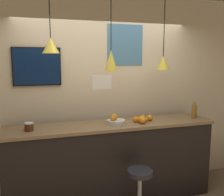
# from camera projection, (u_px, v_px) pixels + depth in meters

# --- Properties ---
(back_wall) EXTENTS (8.00, 0.06, 2.90)m
(back_wall) POSITION_uv_depth(u_px,v_px,m) (104.00, 94.00, 3.71)
(back_wall) COLOR beige
(back_wall) RESTS_ON ground_plane
(service_counter) EXTENTS (2.84, 0.59, 1.10)m
(service_counter) POSITION_uv_depth(u_px,v_px,m) (112.00, 162.00, 3.46)
(service_counter) COLOR black
(service_counter) RESTS_ON ground_plane
(bar_stool) EXTENTS (0.40, 0.40, 0.65)m
(bar_stool) POSITION_uv_depth(u_px,v_px,m) (140.00, 190.00, 3.02)
(bar_stool) COLOR #B7B7BC
(bar_stool) RESTS_ON ground_plane
(fruit_bowl) EXTENTS (0.24, 0.24, 0.14)m
(fruit_bowl) POSITION_uv_depth(u_px,v_px,m) (115.00, 121.00, 3.34)
(fruit_bowl) COLOR beige
(fruit_bowl) RESTS_ON service_counter
(orange_pile) EXTENTS (0.31, 0.29, 0.09)m
(orange_pile) POSITION_uv_depth(u_px,v_px,m) (143.00, 119.00, 3.45)
(orange_pile) COLOR orange
(orange_pile) RESTS_ON service_counter
(juice_bottle) EXTENTS (0.08, 0.08, 0.25)m
(juice_bottle) POSITION_uv_depth(u_px,v_px,m) (194.00, 111.00, 3.69)
(juice_bottle) COLOR olive
(juice_bottle) RESTS_ON service_counter
(spread_jar) EXTENTS (0.11, 0.11, 0.10)m
(spread_jar) POSITION_uv_depth(u_px,v_px,m) (29.00, 127.00, 3.02)
(spread_jar) COLOR #562D19
(spread_jar) RESTS_ON service_counter
(pendant_lamp_left) EXTENTS (0.21, 0.21, 0.76)m
(pendant_lamp_left) POSITION_uv_depth(u_px,v_px,m) (51.00, 45.00, 3.04)
(pendant_lamp_left) COLOR black
(pendant_lamp_middle) EXTENTS (0.17, 0.17, 0.99)m
(pendant_lamp_middle) POSITION_uv_depth(u_px,v_px,m) (111.00, 60.00, 3.29)
(pendant_lamp_middle) COLOR black
(pendant_lamp_right) EXTENTS (0.20, 0.20, 0.98)m
(pendant_lamp_right) POSITION_uv_depth(u_px,v_px,m) (163.00, 63.00, 3.52)
(pendant_lamp_right) COLOR black
(mounted_tv) EXTENTS (0.63, 0.04, 0.51)m
(mounted_tv) POSITION_uv_depth(u_px,v_px,m) (37.00, 67.00, 3.32)
(mounted_tv) COLOR black
(hanging_menu_board) EXTENTS (0.24, 0.01, 0.17)m
(hanging_menu_board) POSITION_uv_depth(u_px,v_px,m) (102.00, 82.00, 3.03)
(hanging_menu_board) COLOR white
(wall_poster) EXTENTS (0.54, 0.01, 0.59)m
(wall_poster) POSITION_uv_depth(u_px,v_px,m) (125.00, 45.00, 3.66)
(wall_poster) COLOR teal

